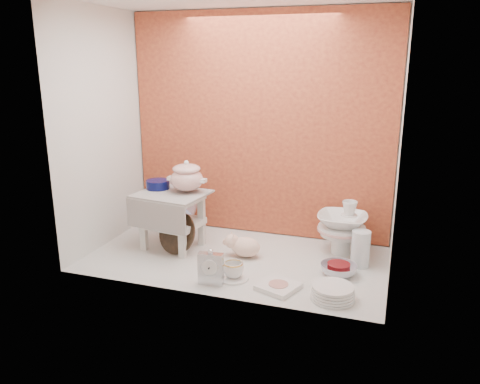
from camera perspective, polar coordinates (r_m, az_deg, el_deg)
The scene contains 17 objects.
ground at distance 2.95m, azimuth -0.50°, elevation -7.93°, with size 1.80×1.80×0.00m, color silver.
niche_shell at distance 2.89m, azimuth 0.64°, elevation 10.65°, with size 1.86×1.03×1.53m.
step_stool at distance 3.08m, azimuth -8.09°, elevation -3.40°, with size 0.42×0.36×0.37m, color silver, non-canonical shape.
soup_tureen at distance 3.01m, azimuth -6.42°, elevation 1.91°, with size 0.25×0.25×0.21m, color white, non-canonical shape.
cobalt_bowl at distance 3.14m, azimuth -9.84°, elevation 0.90°, with size 0.15×0.15×0.06m, color #090D43.
floral_platter at distance 3.50m, azimuth -7.76°, elevation -0.95°, with size 0.38×0.09×0.38m, color silver, non-canonical shape.
blue_white_vase at distance 3.43m, azimuth -7.60°, elevation -2.63°, with size 0.22×0.22×0.23m, color white.
lacquer_tray at distance 3.02m, azimuth -7.60°, elevation -4.88°, with size 0.28×0.12×0.26m, color black, non-canonical shape.
mantel_clock at distance 2.60m, azimuth -3.53°, elevation -9.00°, with size 0.14×0.05×0.20m, color silver.
plush_pig at distance 2.94m, azimuth 0.68°, elevation -6.58°, with size 0.23×0.16×0.14m, color beige.
teacup_saucer at distance 2.69m, azimuth -0.79°, elevation -10.29°, with size 0.17×0.17×0.01m, color white.
gold_rim_teacup at distance 2.67m, azimuth -0.79°, elevation -9.32°, with size 0.11×0.11×0.09m, color white.
lattice_dish at distance 2.59m, azimuth 4.63°, elevation -11.27°, with size 0.19×0.19×0.03m, color white.
dinner_plate_stack at distance 2.51m, azimuth 11.08°, elevation -11.75°, with size 0.23×0.23×0.07m, color white.
crystal_bowl at distance 2.78m, azimuth 11.76°, elevation -9.13°, with size 0.21×0.21×0.06m, color silver.
clear_glass_vase at distance 2.89m, azimuth 14.28°, elevation -6.63°, with size 0.11×0.11×0.22m, color silver.
porcelain_tower at distance 3.03m, azimuth 12.15°, elevation -4.14°, with size 0.31×0.31×0.35m, color white, non-canonical shape.
Camera 1 is at (0.88, -2.56, 1.18)m, focal length 35.49 mm.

